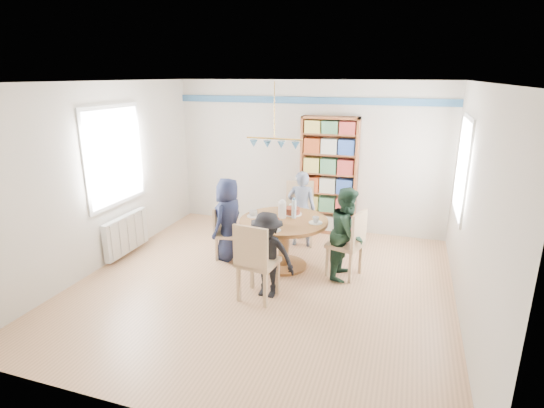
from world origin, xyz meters
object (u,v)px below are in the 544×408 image
at_px(radiator, 126,234).
at_px(person_near, 267,255).
at_px(chair_far, 300,210).
at_px(person_right, 347,233).
at_px(bookshelf, 329,177).
at_px(dining_table, 284,232).
at_px(chair_near, 255,259).
at_px(chair_right, 351,241).
at_px(person_far, 301,209).
at_px(person_left, 228,219).
at_px(chair_left, 224,230).

distance_m(radiator, person_near, 2.63).
distance_m(chair_far, person_right, 1.44).
distance_m(chair_far, bookshelf, 0.87).
distance_m(dining_table, chair_near, 1.08).
relative_size(radiator, chair_near, 0.95).
bearing_deg(radiator, person_right, 5.44).
bearing_deg(bookshelf, chair_right, -69.00).
xyz_separation_m(radiator, person_right, (3.45, 0.33, 0.31)).
bearing_deg(chair_near, dining_table, 87.36).
relative_size(dining_table, person_right, 0.99).
bearing_deg(dining_table, person_right, -1.04).
xyz_separation_m(chair_far, person_far, (0.06, -0.14, 0.06)).
xyz_separation_m(dining_table, bookshelf, (0.33, 1.69, 0.48)).
height_order(person_left, bookshelf, bookshelf).
xyz_separation_m(radiator, chair_left, (1.53, 0.37, 0.11)).
xyz_separation_m(person_right, person_far, (-0.90, 0.93, -0.01)).
xyz_separation_m(chair_far, person_near, (0.07, -1.95, -0.01)).
distance_m(chair_right, chair_near, 1.48).
bearing_deg(person_near, dining_table, 95.40).
xyz_separation_m(person_left, bookshelf, (1.23, 1.66, 0.39)).
height_order(person_right, person_near, person_right).
relative_size(person_near, bookshelf, 0.55).
xyz_separation_m(person_right, bookshelf, (-0.61, 1.71, 0.38)).
distance_m(radiator, chair_near, 2.59).
bearing_deg(person_far, radiator, 19.37).
height_order(radiator, chair_far, chair_far).
bearing_deg(chair_left, chair_right, -1.44).
height_order(radiator, chair_right, chair_right).
distance_m(radiator, person_right, 3.48).
xyz_separation_m(chair_far, person_left, (-0.88, -1.01, 0.07)).
relative_size(dining_table, chair_right, 1.31).
relative_size(chair_near, person_near, 0.92).
relative_size(chair_right, person_near, 0.87).
distance_m(person_far, person_near, 1.82).
bearing_deg(chair_right, bookshelf, 111.00).
xyz_separation_m(radiator, person_left, (1.61, 0.38, 0.30)).
bearing_deg(chair_near, bookshelf, 82.21).
distance_m(chair_left, person_right, 1.93).
bearing_deg(person_right, dining_table, 95.53).
distance_m(chair_left, bookshelf, 2.20).
xyz_separation_m(chair_left, chair_near, (0.93, -1.11, 0.12)).
height_order(chair_left, chair_far, chair_far).
relative_size(chair_right, chair_far, 0.94).
height_order(chair_left, person_near, person_near).
height_order(radiator, bookshelf, bookshelf).
distance_m(chair_near, bookshelf, 2.84).
bearing_deg(chair_far, person_far, -65.34).
bearing_deg(chair_right, dining_table, 178.67).
relative_size(person_far, bookshelf, 0.61).
distance_m(chair_right, person_near, 1.29).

